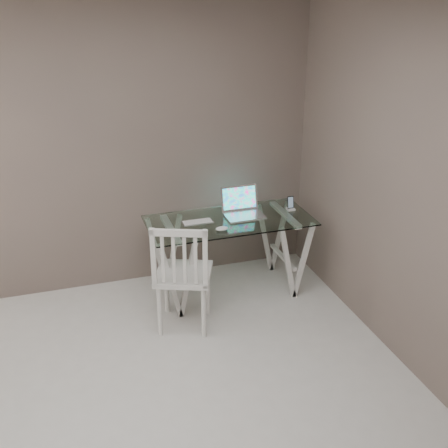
% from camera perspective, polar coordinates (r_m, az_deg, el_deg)
% --- Properties ---
extents(room, '(4.50, 4.52, 2.71)m').
position_cam_1_polar(room, '(2.96, -9.51, 2.68)').
color(room, beige).
rests_on(room, ground).
extents(desk, '(1.50, 0.70, 0.75)m').
position_cam_1_polar(desk, '(5.26, 0.55, -3.21)').
color(desk, silver).
rests_on(desk, ground).
extents(chair, '(0.59, 0.59, 1.00)m').
position_cam_1_polar(chair, '(4.63, -4.28, -4.92)').
color(chair, silver).
rests_on(chair, ground).
extents(laptop, '(0.35, 0.30, 0.25)m').
position_cam_1_polar(laptop, '(5.21, 1.86, 1.62)').
color(laptop, silver).
rests_on(laptop, desk).
extents(keyboard, '(0.28, 0.12, 0.01)m').
position_cam_1_polar(keyboard, '(5.06, -2.71, 0.21)').
color(keyboard, silver).
rests_on(keyboard, desk).
extents(mouse, '(0.11, 0.07, 0.04)m').
position_cam_1_polar(mouse, '(4.88, -0.20, -0.47)').
color(mouse, white).
rests_on(mouse, desk).
extents(phone_dock, '(0.07, 0.07, 0.13)m').
position_cam_1_polar(phone_dock, '(5.35, 6.78, 1.81)').
color(phone_dock, white).
rests_on(phone_dock, desk).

